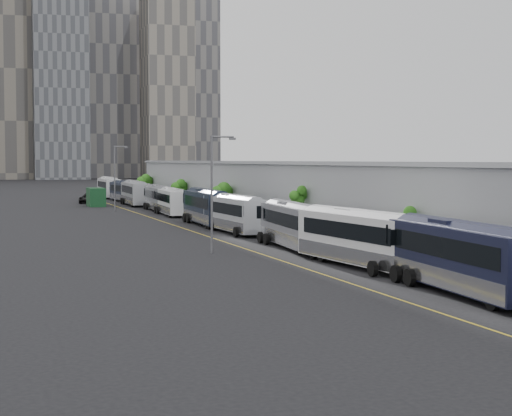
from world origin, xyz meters
name	(u,v)px	position (x,y,z in m)	size (l,w,h in m)	color
sidewalk	(331,238)	(9.00, 55.00, 0.06)	(10.00, 170.00, 0.12)	gray
lane_line	(223,241)	(-1.50, 55.00, 0.01)	(0.12, 160.00, 0.02)	gold
depot	(370,200)	(12.99, 55.00, 3.51)	(12.45, 160.40, 7.20)	gray
skyline	(27,47)	(-2.90, 324.16, 50.85)	(145.00, 64.00, 120.00)	slate
bus_1	(463,264)	(2.61, 21.90, 1.69)	(3.62, 13.82, 4.00)	black
bus_2	(359,243)	(2.36, 34.55, 1.65)	(3.93, 13.59, 3.92)	white
bus_3	(294,229)	(2.50, 47.54, 1.61)	(3.82, 13.22, 3.81)	slate
bus_4	(235,217)	(2.11, 63.28, 1.62)	(3.07, 13.20, 3.84)	#AAAEB5
bus_5	(207,210)	(2.14, 74.03, 1.70)	(3.31, 13.88, 4.03)	black
bus_6	(172,204)	(2.02, 91.83, 1.53)	(3.10, 12.52, 3.63)	white
bus_7	(160,200)	(2.50, 102.02, 1.54)	(3.12, 12.61, 3.66)	slate
bus_8	(135,195)	(1.76, 117.44, 1.68)	(3.15, 13.65, 3.97)	#9A9DA4
bus_9	(125,193)	(2.22, 130.31, 1.52)	(3.51, 12.53, 3.61)	black
bus_10	(109,189)	(1.76, 145.79, 1.69)	(3.04, 13.76, 4.01)	white
tree_1	(404,223)	(6.12, 35.27, 2.89)	(1.36, 1.36, 3.63)	black
tree_2	(298,199)	(6.14, 56.20, 3.70)	(1.32, 1.32, 4.46)	black
tree_3	(221,193)	(5.58, 80.52, 3.29)	(2.44, 2.44, 4.52)	black
tree_4	(179,188)	(5.74, 103.77, 3.21)	(2.11, 2.11, 4.29)	black
tree_5	(144,182)	(5.52, 129.49, 3.46)	(2.57, 2.57, 4.75)	black
street_lamp_near	(214,186)	(-4.84, 45.90, 5.31)	(2.04, 0.22, 9.23)	#59595E
street_lamp_far	(116,174)	(-3.58, 102.88, 5.35)	(2.04, 0.22, 9.31)	#59595E
shipping_container	(96,197)	(-4.56, 116.89, 1.45)	(2.47, 5.31, 2.90)	#113A1D
suv	(89,198)	(-4.42, 126.61, 0.84)	(2.80, 6.08, 1.69)	black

